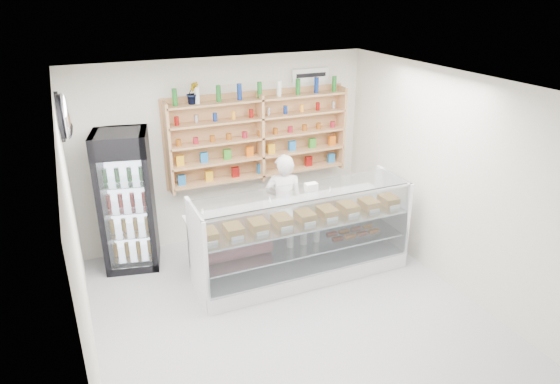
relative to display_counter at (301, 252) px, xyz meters
name	(u,v)px	position (x,y,z in m)	size (l,w,h in m)	color
room	(296,215)	(-0.52, -0.90, 1.05)	(5.00, 5.00, 5.00)	#9A9A9E
display_counter	(301,252)	(0.00, 0.00, 0.00)	(2.93, 0.87, 1.28)	white
shop_worker	(284,204)	(0.05, 0.69, 0.42)	(0.56, 0.37, 1.54)	silver
drinks_cooler	(127,201)	(-2.08, 1.23, 0.64)	(0.84, 0.82, 1.97)	black
wall_shelving	(260,137)	(-0.02, 1.44, 1.24)	(2.84, 0.28, 1.33)	tan
potted_plant	(193,93)	(-1.01, 1.44, 2.00)	(0.17, 0.14, 0.32)	#1E6626
security_mirror	(65,116)	(-2.69, 0.30, 2.10)	(0.15, 0.50, 0.50)	silver
wall_sign	(311,75)	(0.88, 1.57, 2.10)	(0.62, 0.03, 0.20)	white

